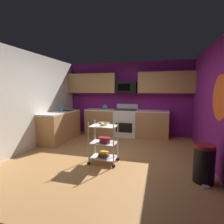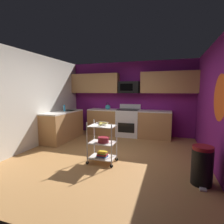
{
  "view_description": "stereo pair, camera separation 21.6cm",
  "coord_description": "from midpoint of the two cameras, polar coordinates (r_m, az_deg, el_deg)",
  "views": [
    {
      "loc": [
        1.12,
        -3.92,
        1.57
      ],
      "look_at": [
        -0.01,
        0.29,
        1.05
      ],
      "focal_mm": 28.25,
      "sensor_mm": 36.0,
      "label": 1
    },
    {
      "loc": [
        1.33,
        -3.86,
        1.57
      ],
      "look_at": [
        -0.01,
        0.29,
        1.05
      ],
      "focal_mm": 28.25,
      "sensor_mm": 36.0,
      "label": 2
    }
  ],
  "objects": [
    {
      "name": "microwave",
      "position": [
        6.22,
        6.61,
        7.95
      ],
      "size": [
        0.7,
        0.39,
        0.4
      ],
      "color": "black"
    },
    {
      "name": "upper_cabinets",
      "position": [
        6.25,
        6.67,
        9.32
      ],
      "size": [
        4.4,
        0.33,
        0.7
      ],
      "color": "#B27F4C"
    },
    {
      "name": "fruit_bowl",
      "position": [
        3.8,
        -1.59,
        -3.73
      ],
      "size": [
        0.27,
        0.27,
        0.07
      ],
      "color": "silver",
      "rests_on": "rolling_cart"
    },
    {
      "name": "rolling_cart",
      "position": [
        3.9,
        -1.57,
        -9.85
      ],
      "size": [
        0.62,
        0.4,
        0.91
      ],
      "color": "silver",
      "rests_on": "ground"
    },
    {
      "name": "counter_run",
      "position": [
        6.01,
        -1.06,
        -3.81
      ],
      "size": [
        3.64,
        2.22,
        0.92
      ],
      "color": "#B27F4C",
      "rests_on": "ground"
    },
    {
      "name": "trash_can",
      "position": [
        3.49,
        28.76,
        -14.93
      ],
      "size": [
        0.34,
        0.42,
        0.66
      ],
      "color": "black",
      "rests_on": "ground"
    },
    {
      "name": "wall_left",
      "position": [
        5.21,
        -23.72,
        3.26
      ],
      "size": [
        0.06,
        4.8,
        2.6
      ],
      "primitive_type": "cube",
      "color": "silver",
      "rests_on": "ground"
    },
    {
      "name": "book_stack",
      "position": [
        3.98,
        -1.56,
        -13.53
      ],
      "size": [
        0.24,
        0.18,
        0.12
      ],
      "color": "#1E4C8C",
      "rests_on": "rolling_cart"
    },
    {
      "name": "wall_right",
      "position": [
        4.03,
        32.32,
        1.91
      ],
      "size": [
        0.06,
        4.8,
        2.6
      ],
      "primitive_type": "cube",
      "color": "#751970",
      "rests_on": "ground"
    },
    {
      "name": "dish_soap_bottle",
      "position": [
        5.89,
        -14.14,
        1.23
      ],
      "size": [
        0.06,
        0.06,
        0.2
      ],
      "primitive_type": "cylinder",
      "color": "#2D8CBF",
      "rests_on": "counter_run"
    },
    {
      "name": "oven_range",
      "position": [
        6.21,
        6.27,
        -3.37
      ],
      "size": [
        0.76,
        0.65,
        1.1
      ],
      "color": "white",
      "rests_on": "ground"
    },
    {
      "name": "wall_flower_decal",
      "position": [
        3.77,
        32.93,
        3.9
      ],
      "size": [
        0.0,
        0.86,
        0.86
      ],
      "primitive_type": "cylinder",
      "rotation": [
        0.0,
        1.57,
        0.0
      ],
      "color": "#E5591E"
    },
    {
      "name": "floor",
      "position": [
        4.38,
        0.39,
        -14.5
      ],
      "size": [
        4.4,
        4.8,
        0.04
      ],
      "primitive_type": "cube",
      "color": "#A87542",
      "rests_on": "ground"
    },
    {
      "name": "wall_back",
      "position": [
        6.44,
        6.95,
        4.34
      ],
      "size": [
        4.52,
        0.06,
        2.6
      ],
      "primitive_type": "cube",
      "color": "#751970",
      "rests_on": "ground"
    },
    {
      "name": "mixing_bowl_large",
      "position": [
        3.87,
        -1.2,
        -8.95
      ],
      "size": [
        0.25,
        0.25,
        0.11
      ],
      "color": "maroon",
      "rests_on": "rolling_cart"
    },
    {
      "name": "kettle",
      "position": [
        6.34,
        -0.42,
        1.6
      ],
      "size": [
        0.21,
        0.18,
        0.26
      ],
      "color": "teal",
      "rests_on": "counter_run"
    }
  ]
}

